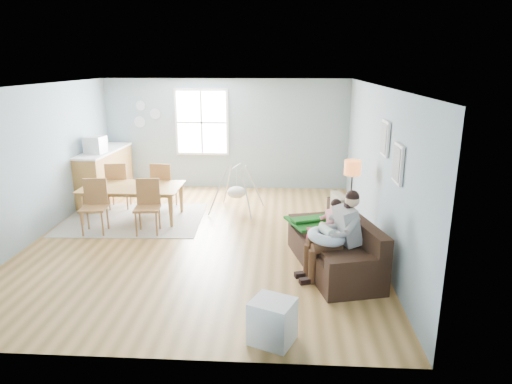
# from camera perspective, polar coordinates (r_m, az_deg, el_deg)

# --- Properties ---
(room) EXTENTS (8.40, 9.40, 3.90)m
(room) POSITION_cam_1_polar(r_m,az_deg,el_deg) (7.81, -7.06, 11.00)
(room) COLOR olive
(window) EXTENTS (1.32, 0.08, 1.62)m
(window) POSITION_cam_1_polar(r_m,az_deg,el_deg) (11.39, -6.80, 8.64)
(window) COLOR white
(window) RESTS_ON room
(pictures) EXTENTS (0.05, 1.34, 0.74)m
(pictures) POSITION_cam_1_polar(r_m,az_deg,el_deg) (6.90, 16.53, 5.03)
(pictures) COLOR white
(pictures) RESTS_ON room
(wall_plates) EXTENTS (0.67, 0.02, 0.66)m
(wall_plates) POSITION_cam_1_polar(r_m,az_deg,el_deg) (11.70, -13.69, 9.38)
(wall_plates) COLOR #AAC1CD
(wall_plates) RESTS_ON room
(sofa) EXTENTS (1.37, 2.21, 0.83)m
(sofa) POSITION_cam_1_polar(r_m,az_deg,el_deg) (7.18, 10.06, -7.14)
(sofa) COLOR black
(sofa) RESTS_ON room
(green_throw) EXTENTS (1.16, 1.05, 0.04)m
(green_throw) POSITION_cam_1_polar(r_m,az_deg,el_deg) (7.67, 7.78, -3.62)
(green_throw) COLOR #166316
(green_throw) RESTS_ON sofa
(beige_pillow) EXTENTS (0.24, 0.52, 0.50)m
(beige_pillow) POSITION_cam_1_polar(r_m,az_deg,el_deg) (7.56, 10.31, -2.18)
(beige_pillow) COLOR tan
(beige_pillow) RESTS_ON sofa
(father) EXTENTS (0.98, 0.62, 1.32)m
(father) POSITION_cam_1_polar(r_m,az_deg,el_deg) (6.72, 10.07, -4.96)
(father) COLOR gray
(father) RESTS_ON sofa
(nursing_pillow) EXTENTS (0.65, 0.64, 0.23)m
(nursing_pillow) POSITION_cam_1_polar(r_m,az_deg,el_deg) (6.69, 8.81, -5.51)
(nursing_pillow) COLOR silver
(nursing_pillow) RESTS_ON father
(infant) EXTENTS (0.24, 0.39, 0.14)m
(infant) POSITION_cam_1_polar(r_m,az_deg,el_deg) (6.69, 8.73, -4.70)
(infant) COLOR silver
(infant) RESTS_ON nursing_pillow
(toddler) EXTENTS (0.56, 0.31, 0.85)m
(toddler) POSITION_cam_1_polar(r_m,az_deg,el_deg) (7.17, 9.11, -3.55)
(toddler) COLOR silver
(toddler) RESTS_ON sofa
(floor_lamp) EXTENTS (0.29, 0.29, 1.44)m
(floor_lamp) POSITION_cam_1_polar(r_m,az_deg,el_deg) (8.12, 11.94, 2.16)
(floor_lamp) COLOR black
(floor_lamp) RESTS_ON room
(storage_cube) EXTENTS (0.59, 0.56, 0.51)m
(storage_cube) POSITION_cam_1_polar(r_m,az_deg,el_deg) (5.36, 1.98, -15.82)
(storage_cube) COLOR white
(storage_cube) RESTS_ON room
(rug) EXTENTS (2.84, 2.21, 0.01)m
(rug) POSITION_cam_1_polar(r_m,az_deg,el_deg) (9.60, -15.03, -3.29)
(rug) COLOR #9B978D
(rug) RESTS_ON room
(dining_table) EXTENTS (1.96, 1.09, 0.69)m
(dining_table) POSITION_cam_1_polar(r_m,az_deg,el_deg) (9.49, -15.18, -1.36)
(dining_table) COLOR olive
(dining_table) RESTS_ON rug
(chair_sw) EXTENTS (0.50, 0.50, 1.00)m
(chair_sw) POSITION_cam_1_polar(r_m,az_deg,el_deg) (8.97, -19.51, -1.20)
(chair_sw) COLOR brown
(chair_sw) RESTS_ON rug
(chair_se) EXTENTS (0.51, 0.51, 1.00)m
(chair_se) POSITION_cam_1_polar(r_m,az_deg,el_deg) (8.67, -13.38, -1.25)
(chair_se) COLOR brown
(chair_se) RESTS_ON rug
(chair_nw) EXTENTS (0.53, 0.53, 1.03)m
(chair_nw) POSITION_cam_1_polar(r_m,az_deg,el_deg) (10.19, -16.90, 1.14)
(chair_nw) COLOR brown
(chair_nw) RESTS_ON rug
(chair_ne) EXTENTS (0.50, 0.50, 1.03)m
(chair_ne) POSITION_cam_1_polar(r_m,az_deg,el_deg) (9.94, -11.57, 1.14)
(chair_ne) COLOR brown
(chair_ne) RESTS_ON rug
(counter) EXTENTS (0.69, 2.08, 1.15)m
(counter) POSITION_cam_1_polar(r_m,az_deg,el_deg) (11.11, -18.36, 2.15)
(counter) COLOR olive
(counter) RESTS_ON room
(monitor) EXTENTS (0.44, 0.42, 0.37)m
(monitor) POSITION_cam_1_polar(r_m,az_deg,el_deg) (10.60, -19.48, 5.59)
(monitor) COLOR silver
(monitor) RESTS_ON counter
(baby_swing) EXTENTS (1.14, 1.16, 0.98)m
(baby_swing) POSITION_cam_1_polar(r_m,az_deg,el_deg) (9.65, -2.44, 0.06)
(baby_swing) COLOR silver
(baby_swing) RESTS_ON room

